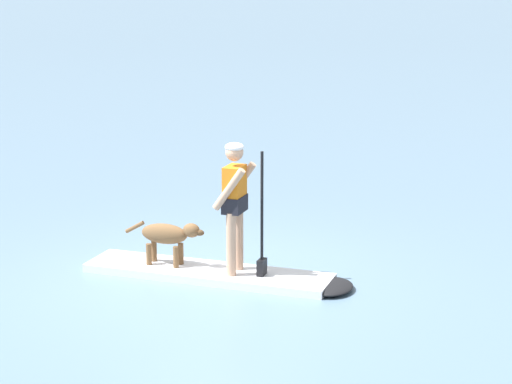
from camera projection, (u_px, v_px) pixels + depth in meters
The scene contains 4 objects.
ground_plane at pixel (208, 277), 11.21m from camera, with size 400.00×400.00×0.00m, color slate.
paddleboard at pixel (225, 275), 11.12m from camera, with size 3.47×1.72×0.10m.
person_paddler at pixel (236, 199), 10.85m from camera, with size 0.67×0.58×1.62m.
dog at pixel (168, 235), 11.27m from camera, with size 1.05×0.43×0.57m.
Camera 1 is at (6.92, -8.14, 3.61)m, focal length 62.88 mm.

